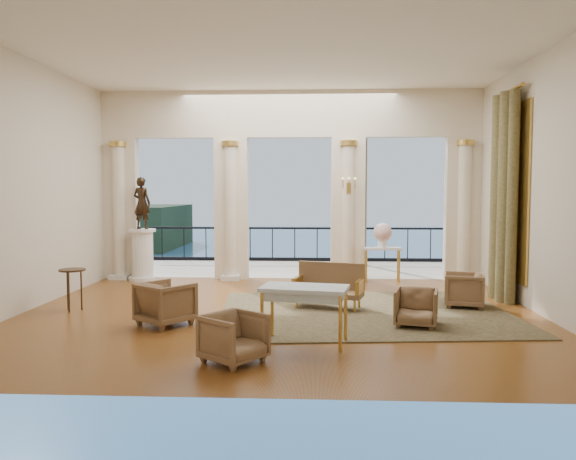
# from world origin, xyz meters

# --- Properties ---
(floor) EXTENTS (9.00, 9.00, 0.00)m
(floor) POSITION_xyz_m (0.00, 0.00, 0.00)
(floor) COLOR #471E0A
(floor) RESTS_ON ground
(room_walls) EXTENTS (9.00, 9.00, 9.00)m
(room_walls) POSITION_xyz_m (0.00, -1.12, 2.88)
(room_walls) COLOR beige
(room_walls) RESTS_ON ground
(arcade) EXTENTS (9.00, 0.56, 4.50)m
(arcade) POSITION_xyz_m (-0.00, 3.82, 2.58)
(arcade) COLOR beige
(arcade) RESTS_ON ground
(terrace) EXTENTS (10.00, 3.60, 0.10)m
(terrace) POSITION_xyz_m (0.00, 5.80, -0.05)
(terrace) COLOR #A59D89
(terrace) RESTS_ON ground
(balustrade) EXTENTS (9.00, 0.06, 1.03)m
(balustrade) POSITION_xyz_m (0.00, 7.40, 0.41)
(balustrade) COLOR black
(balustrade) RESTS_ON terrace
(palm_tree) EXTENTS (2.00, 2.00, 4.50)m
(palm_tree) POSITION_xyz_m (2.00, 6.60, 4.09)
(palm_tree) COLOR #4C3823
(palm_tree) RESTS_ON terrace
(headland) EXTENTS (22.00, 18.00, 6.00)m
(headland) POSITION_xyz_m (-30.00, 70.00, -3.00)
(headland) COLOR black
(headland) RESTS_ON sea
(sea) EXTENTS (160.00, 160.00, 0.00)m
(sea) POSITION_xyz_m (0.00, 60.00, -6.00)
(sea) COLOR #286993
(sea) RESTS_ON ground
(curtain) EXTENTS (0.33, 1.40, 4.09)m
(curtain) POSITION_xyz_m (4.28, 1.50, 2.02)
(curtain) COLOR #4A4524
(curtain) RESTS_ON ground
(window_frame) EXTENTS (0.04, 1.60, 3.40)m
(window_frame) POSITION_xyz_m (4.47, 1.50, 2.10)
(window_frame) COLOR gold
(window_frame) RESTS_ON room_walls
(wall_sconce) EXTENTS (0.30, 0.11, 0.33)m
(wall_sconce) POSITION_xyz_m (1.40, 3.51, 2.23)
(wall_sconce) COLOR gold
(wall_sconce) RESTS_ON arcade
(rug) EXTENTS (5.31, 4.31, 0.02)m
(rug) POSITION_xyz_m (1.50, 0.12, 0.01)
(rug) COLOR #2B3219
(rug) RESTS_ON ground
(armchair_a) EXTENTS (0.90, 0.90, 0.68)m
(armchair_a) POSITION_xyz_m (-0.38, -2.80, 0.34)
(armchair_a) COLOR #46331F
(armchair_a) RESTS_ON ground
(armchair_b) EXTENTS (0.77, 0.74, 0.66)m
(armchair_b) POSITION_xyz_m (2.21, -0.81, 0.33)
(armchair_b) COLOR #46331F
(armchair_b) RESTS_ON ground
(armchair_c) EXTENTS (0.79, 0.82, 0.70)m
(armchair_c) POSITION_xyz_m (3.36, 0.71, 0.35)
(armchair_c) COLOR #46331F
(armchair_c) RESTS_ON ground
(armchair_d) EXTENTS (1.01, 1.00, 0.76)m
(armchair_d) POSITION_xyz_m (-1.76, -0.88, 0.38)
(armchair_d) COLOR #46331F
(armchair_d) RESTS_ON ground
(settee) EXTENTS (1.34, 0.84, 0.82)m
(settee) POSITION_xyz_m (0.88, 0.54, 0.41)
(settee) COLOR #46331F
(settee) RESTS_ON ground
(game_table) EXTENTS (1.28, 0.85, 0.81)m
(game_table) POSITION_xyz_m (0.48, -1.91, 0.73)
(game_table) COLOR #9AB3BD
(game_table) RESTS_ON ground
(pedestal) EXTENTS (0.67, 0.67, 1.23)m
(pedestal) POSITION_xyz_m (-3.49, 3.50, 0.59)
(pedestal) COLOR silver
(pedestal) RESTS_ON ground
(statue) EXTENTS (0.51, 0.41, 1.23)m
(statue) POSITION_xyz_m (-3.49, 3.50, 1.84)
(statue) COLOR black
(statue) RESTS_ON pedestal
(console_table) EXTENTS (0.89, 0.43, 0.81)m
(console_table) POSITION_xyz_m (2.20, 3.55, 0.67)
(console_table) COLOR silver
(console_table) RESTS_ON ground
(urn) EXTENTS (0.43, 0.43, 0.57)m
(urn) POSITION_xyz_m (2.20, 3.55, 1.14)
(urn) COLOR white
(urn) RESTS_ON console_table
(side_table) EXTENTS (0.46, 0.46, 0.75)m
(side_table) POSITION_xyz_m (-3.69, 0.07, 0.64)
(side_table) COLOR black
(side_table) RESTS_ON ground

